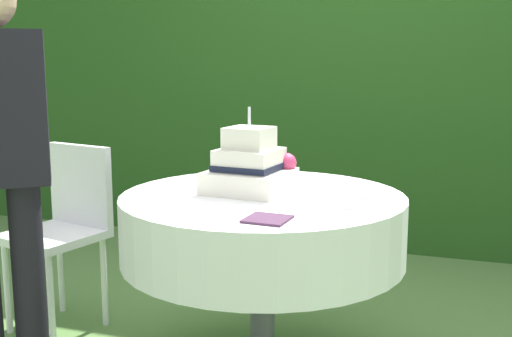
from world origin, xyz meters
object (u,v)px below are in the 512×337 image
(cake_table, at_px, (263,228))
(serving_plate_near, at_px, (358,194))
(wedding_cake, at_px, (251,167))
(garden_chair, at_px, (66,218))
(serving_plate_left, at_px, (330,183))
(napkin_stack, at_px, (267,219))
(serving_plate_far, at_px, (355,205))

(cake_table, xyz_separation_m, serving_plate_near, (0.36, 0.11, 0.14))
(wedding_cake, distance_m, garden_chair, 1.07)
(cake_table, relative_size, serving_plate_left, 7.54)
(serving_plate_left, xyz_separation_m, napkin_stack, (-0.07, -0.67, -0.00))
(serving_plate_near, bearing_deg, serving_plate_far, -83.97)
(wedding_cake, bearing_deg, cake_table, -31.65)
(cake_table, distance_m, serving_plate_near, 0.40)
(serving_plate_near, height_order, serving_plate_far, same)
(cake_table, xyz_separation_m, napkin_stack, (0.14, -0.38, 0.14))
(serving_plate_near, xyz_separation_m, serving_plate_left, (-0.15, 0.18, 0.00))
(serving_plate_left, height_order, garden_chair, garden_chair)
(cake_table, height_order, serving_plate_far, serving_plate_far)
(cake_table, distance_m, serving_plate_far, 0.42)
(wedding_cake, relative_size, serving_plate_near, 2.40)
(wedding_cake, relative_size, garden_chair, 0.39)
(garden_chair, bearing_deg, serving_plate_near, -3.33)
(cake_table, xyz_separation_m, garden_chair, (-1.07, 0.19, -0.09))
(wedding_cake, distance_m, serving_plate_far, 0.47)
(cake_table, bearing_deg, serving_plate_near, 16.66)
(garden_chair, bearing_deg, serving_plate_far, -10.88)
(serving_plate_far, height_order, garden_chair, garden_chair)
(cake_table, relative_size, napkin_stack, 8.00)
(serving_plate_near, relative_size, napkin_stack, 1.02)
(serving_plate_far, bearing_deg, wedding_cake, 163.94)
(serving_plate_far, distance_m, serving_plate_left, 0.42)
(wedding_cake, distance_m, serving_plate_near, 0.44)
(serving_plate_far, height_order, napkin_stack, serving_plate_far)
(serving_plate_left, bearing_deg, wedding_cake, -137.37)
(wedding_cake, bearing_deg, napkin_stack, -64.03)
(cake_table, xyz_separation_m, serving_plate_far, (0.38, -0.09, 0.14))
(wedding_cake, bearing_deg, serving_plate_left, 42.63)
(serving_plate_far, distance_m, napkin_stack, 0.38)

